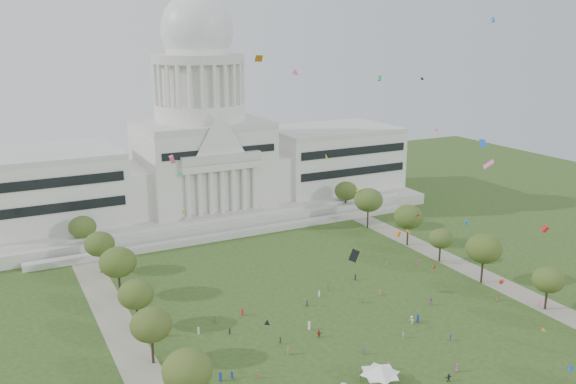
# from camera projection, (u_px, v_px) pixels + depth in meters

# --- Properties ---
(ground) EXTENTS (400.00, 400.00, 0.00)m
(ground) POSITION_uv_depth(u_px,v_px,m) (385.00, 350.00, 129.03)
(ground) COLOR #2F481C
(ground) RESTS_ON ground
(capitol) EXTENTS (160.00, 64.50, 91.30)m
(capitol) POSITION_uv_depth(u_px,v_px,m) (202.00, 153.00, 220.95)
(capitol) COLOR beige
(capitol) RESTS_ON ground
(path_left) EXTENTS (8.00, 160.00, 0.04)m
(path_left) POSITION_uv_depth(u_px,v_px,m) (125.00, 339.00, 133.69)
(path_left) COLOR gray
(path_left) RESTS_ON ground
(path_right) EXTENTS (8.00, 160.00, 0.04)m
(path_right) POSITION_uv_depth(u_px,v_px,m) (459.00, 264.00, 175.96)
(path_right) COLOR gray
(path_right) RESTS_ON ground
(row_tree_l_1) EXTENTS (8.86, 8.86, 12.59)m
(row_tree_l_1) POSITION_uv_depth(u_px,v_px,m) (187.00, 370.00, 104.76)
(row_tree_l_1) COLOR black
(row_tree_l_1) RESTS_ON ground
(row_tree_r_1) EXTENTS (7.58, 7.58, 10.78)m
(row_tree_r_1) POSITION_uv_depth(u_px,v_px,m) (548.00, 280.00, 145.90)
(row_tree_r_1) COLOR black
(row_tree_r_1) RESTS_ON ground
(row_tree_l_2) EXTENTS (8.42, 8.42, 11.97)m
(row_tree_l_2) POSITION_uv_depth(u_px,v_px,m) (151.00, 325.00, 121.88)
(row_tree_l_2) COLOR black
(row_tree_l_2) RESTS_ON ground
(row_tree_r_2) EXTENTS (9.55, 9.55, 13.58)m
(row_tree_r_2) POSITION_uv_depth(u_px,v_px,m) (484.00, 249.00, 160.98)
(row_tree_r_2) COLOR black
(row_tree_r_2) RESTS_ON ground
(row_tree_l_3) EXTENTS (8.12, 8.12, 11.55)m
(row_tree_l_3) POSITION_uv_depth(u_px,v_px,m) (136.00, 294.00, 136.66)
(row_tree_l_3) COLOR black
(row_tree_l_3) RESTS_ON ground
(row_tree_r_3) EXTENTS (7.01, 7.01, 9.98)m
(row_tree_r_3) POSITION_uv_depth(u_px,v_px,m) (441.00, 239.00, 176.41)
(row_tree_r_3) COLOR black
(row_tree_r_3) RESTS_ON ground
(row_tree_l_4) EXTENTS (9.29, 9.29, 13.21)m
(row_tree_l_4) POSITION_uv_depth(u_px,v_px,m) (118.00, 262.00, 152.27)
(row_tree_l_4) COLOR black
(row_tree_l_4) RESTS_ON ground
(row_tree_r_4) EXTENTS (9.19, 9.19, 13.06)m
(row_tree_r_4) POSITION_uv_depth(u_px,v_px,m) (409.00, 217.00, 189.37)
(row_tree_r_4) COLOR black
(row_tree_r_4) RESTS_ON ground
(row_tree_l_5) EXTENTS (8.33, 8.33, 11.85)m
(row_tree_l_5) POSITION_uv_depth(u_px,v_px,m) (99.00, 244.00, 168.01)
(row_tree_l_5) COLOR black
(row_tree_l_5) RESTS_ON ground
(row_tree_r_5) EXTENTS (9.82, 9.82, 13.96)m
(row_tree_r_5) POSITION_uv_depth(u_px,v_px,m) (368.00, 200.00, 205.97)
(row_tree_r_5) COLOR black
(row_tree_r_5) RESTS_ON ground
(row_tree_l_6) EXTENTS (8.19, 8.19, 11.64)m
(row_tree_l_6) POSITION_uv_depth(u_px,v_px,m) (82.00, 227.00, 182.91)
(row_tree_l_6) COLOR black
(row_tree_l_6) RESTS_ON ground
(row_tree_r_6) EXTENTS (8.42, 8.42, 11.97)m
(row_tree_r_6) POSITION_uv_depth(u_px,v_px,m) (346.00, 191.00, 222.85)
(row_tree_r_6) COLOR black
(row_tree_r_6) RESTS_ON ground
(event_tent) EXTENTS (10.02, 10.02, 4.45)m
(event_tent) POSITION_uv_depth(u_px,v_px,m) (380.00, 369.00, 115.46)
(event_tent) COLOR #4C4C4C
(event_tent) RESTS_ON ground
(person_0) EXTENTS (0.96, 0.88, 1.65)m
(person_0) POSITION_uv_depth(u_px,v_px,m) (498.00, 298.00, 152.20)
(person_0) COLOR olive
(person_0) RESTS_ON ground
(person_2) EXTENTS (1.00, 1.04, 1.84)m
(person_2) POSITION_uv_depth(u_px,v_px,m) (431.00, 302.00, 149.73)
(person_2) COLOR #994C8C
(person_2) RESTS_ON ground
(person_3) EXTENTS (0.91, 1.39, 1.98)m
(person_3) POSITION_uv_depth(u_px,v_px,m) (412.00, 320.00, 140.30)
(person_3) COLOR silver
(person_3) RESTS_ON ground
(person_4) EXTENTS (0.59, 0.97, 1.57)m
(person_4) POSITION_uv_depth(u_px,v_px,m) (403.00, 335.00, 133.75)
(person_4) COLOR silver
(person_4) RESTS_ON ground
(person_5) EXTENTS (1.68, 1.24, 1.69)m
(person_5) POSITION_uv_depth(u_px,v_px,m) (319.00, 334.00, 134.19)
(person_5) COLOR #B21E1E
(person_5) RESTS_ON ground
(person_6) EXTENTS (0.64, 0.89, 1.71)m
(person_6) POSITION_uv_depth(u_px,v_px,m) (457.00, 368.00, 120.63)
(person_6) COLOR #994C8C
(person_6) RESTS_ON ground
(person_8) EXTENTS (0.81, 0.55, 1.57)m
(person_8) POSITION_uv_depth(u_px,v_px,m) (280.00, 340.00, 131.67)
(person_8) COLOR #4C4C51
(person_8) RESTS_ON ground
(person_9) EXTENTS (0.93, 1.08, 1.49)m
(person_9) POSITION_uv_depth(u_px,v_px,m) (451.00, 338.00, 132.63)
(person_9) COLOR navy
(person_9) RESTS_ON ground
(person_10) EXTENTS (0.66, 1.00, 1.59)m
(person_10) POSITION_uv_depth(u_px,v_px,m) (413.00, 319.00, 141.10)
(person_10) COLOR #B21E1E
(person_10) RESTS_ON ground
(person_11) EXTENTS (1.62, 0.82, 1.67)m
(person_11) POSITION_uv_depth(u_px,v_px,m) (449.00, 378.00, 117.24)
(person_11) COLOR #26262B
(person_11) RESTS_ON ground
(distant_crowd) EXTENTS (55.51, 41.38, 1.92)m
(distant_crowd) POSITION_uv_depth(u_px,v_px,m) (295.00, 333.00, 134.49)
(distant_crowd) COLOR navy
(distant_crowd) RESTS_ON ground
(kite_swarm) EXTENTS (77.16, 102.35, 64.73)m
(kite_swarm) POSITION_uv_depth(u_px,v_px,m) (368.00, 209.00, 131.45)
(kite_swarm) COLOR black
(kite_swarm) RESTS_ON ground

